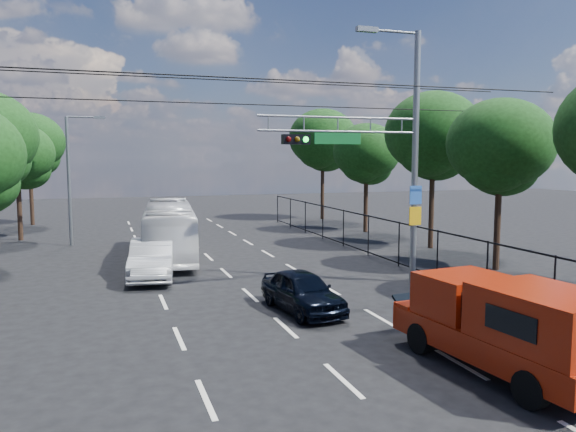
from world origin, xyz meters
name	(u,v)px	position (x,y,z in m)	size (l,w,h in m)	color
ground	(343,380)	(0.00, 0.00, 0.00)	(120.00, 120.00, 0.00)	black
lane_markings	(217,264)	(0.00, 14.00, 0.01)	(6.12, 38.00, 0.01)	beige
signal_mast	(387,146)	(5.28, 7.99, 5.24)	(6.43, 0.39, 9.50)	slate
streetlight_left	(72,174)	(-6.33, 22.00, 3.94)	(2.09, 0.22, 7.08)	slate
utility_wires	(243,89)	(0.00, 8.83, 7.23)	(22.00, 5.04, 0.74)	black
fence_right	(386,240)	(7.60, 12.17, 1.03)	(0.06, 34.03, 2.00)	black
tree_right_b	(500,152)	(11.22, 9.02, 5.06)	(4.50, 4.50, 7.31)	black
tree_right_c	(433,140)	(11.82, 15.02, 5.73)	(5.10, 5.10, 8.29)	black
tree_right_d	(366,157)	(11.42, 22.02, 4.85)	(4.32, 4.32, 7.02)	black
tree_right_e	(323,143)	(11.62, 30.02, 5.94)	(5.28, 5.28, 8.58)	black
tree_left_d	(17,159)	(-9.38, 25.02, 4.72)	(4.20, 4.20, 6.83)	black
tree_left_e	(29,147)	(-9.58, 33.02, 5.53)	(4.92, 4.92, 7.99)	black
red_pickup	(505,324)	(3.62, -0.72, 1.13)	(2.63, 5.85, 2.11)	black
navy_hatchback	(302,291)	(1.03, 5.44, 0.65)	(1.53, 3.80, 1.29)	black
white_bus	(169,230)	(-1.80, 16.50, 1.34)	(2.25, 9.62, 2.68)	silver
white_van	(152,259)	(-3.00, 12.03, 0.77)	(1.64, 4.70, 1.55)	silver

